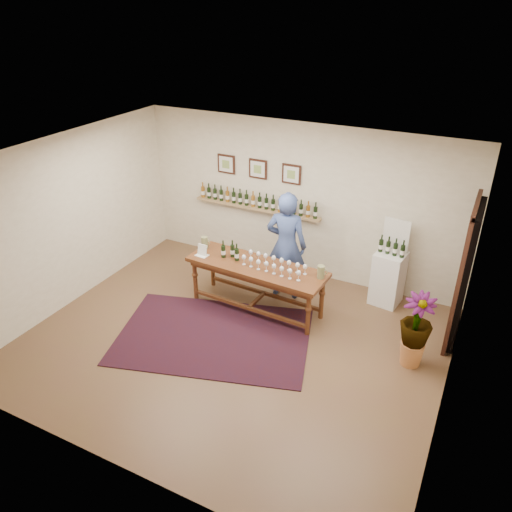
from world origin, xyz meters
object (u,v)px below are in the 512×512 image
at_px(tasting_table, 257,272).
at_px(person, 286,246).
at_px(potted_plant, 415,330).
at_px(display_pedestal, 388,278).

xyz_separation_m(tasting_table, person, (0.25, 0.61, 0.25)).
bearing_deg(potted_plant, display_pedestal, 116.11).
height_order(potted_plant, person, person).
bearing_deg(display_pedestal, person, -161.66).
height_order(tasting_table, display_pedestal, display_pedestal).
bearing_deg(person, tasting_table, 60.37).
height_order(display_pedestal, potted_plant, potted_plant).
height_order(tasting_table, person, person).
bearing_deg(display_pedestal, tasting_table, -148.40).
bearing_deg(person, display_pedestal, -169.33).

